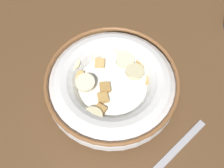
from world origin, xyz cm
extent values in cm
cube|color=brown|center=(0.00, 0.00, -1.00)|extent=(115.66, 115.66, 2.00)
cylinder|color=white|center=(0.00, 0.00, 0.30)|extent=(10.91, 10.91, 0.60)
torus|color=white|center=(0.00, 0.00, 2.38)|extent=(19.84, 19.84, 4.75)
torus|color=brown|center=(0.00, 0.00, 4.45)|extent=(19.84, 19.84, 0.60)
cylinder|color=white|center=(0.00, 0.00, 2.57)|extent=(16.99, 16.99, 0.40)
cube|color=tan|center=(-2.76, 3.17, 3.05)|extent=(1.81, 1.87, 0.87)
cube|color=tan|center=(5.62, 1.88, 3.23)|extent=(1.57, 1.54, 0.77)
cube|color=tan|center=(-0.72, -2.58, 3.07)|extent=(2.06, 2.09, 0.85)
cube|color=#B78947|center=(-7.41, 1.44, 3.14)|extent=(2.20, 2.21, 0.85)
cube|color=#B78947|center=(3.68, 4.24, 3.31)|extent=(1.94, 1.94, 0.69)
cube|color=#AD7F42|center=(-0.63, -4.60, 3.15)|extent=(2.01, 2.05, 0.86)
cube|color=tan|center=(-5.20, 0.12, 3.22)|extent=(1.99, 1.95, 0.81)
cube|color=#B78947|center=(-0.85, -0.86, 3.07)|extent=(2.05, 2.02, 0.84)
cube|color=tan|center=(2.42, -5.96, 3.09)|extent=(2.22, 2.22, 0.87)
cube|color=#AD7F42|center=(-2.41, 7.26, 3.21)|extent=(2.00, 2.05, 0.90)
cylinder|color=beige|center=(2.93, 2.35, 4.04)|extent=(3.53, 3.56, 1.11)
cylinder|color=#F9EFC6|center=(1.08, 4.08, 3.95)|extent=(3.71, 3.70, 0.84)
cylinder|color=#F9EFC6|center=(-3.63, -1.44, 4.32)|extent=(3.97, 3.98, 0.90)
cylinder|color=beige|center=(-1.25, -6.00, 3.78)|extent=(3.61, 3.66, 1.04)
cylinder|color=beige|center=(-6.83, 1.54, 4.01)|extent=(3.96, 3.98, 0.98)
cylinder|color=#F9EFC6|center=(0.26, 6.51, 3.87)|extent=(3.38, 3.41, 1.14)
cube|color=#A5A5AD|center=(11.24, -6.36, 0.18)|extent=(7.31, 10.24, 0.36)
camera|label=1|loc=(4.50, -18.17, 36.31)|focal=40.84mm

